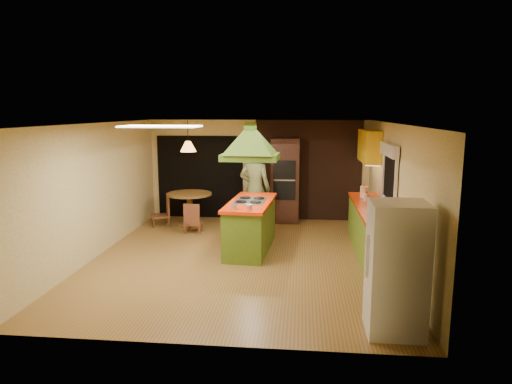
# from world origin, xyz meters

# --- Properties ---
(ground) EXTENTS (6.50, 6.50, 0.00)m
(ground) POSITION_xyz_m (0.00, 0.00, 0.00)
(ground) COLOR olive
(ground) RESTS_ON ground
(room_walls) EXTENTS (5.50, 6.50, 6.50)m
(room_walls) POSITION_xyz_m (0.00, 0.00, 1.25)
(room_walls) COLOR beige
(room_walls) RESTS_ON ground
(ceiling_plane) EXTENTS (6.50, 6.50, 0.00)m
(ceiling_plane) POSITION_xyz_m (0.00, 0.00, 2.50)
(ceiling_plane) COLOR silver
(ceiling_plane) RESTS_ON room_walls
(brick_panel) EXTENTS (2.64, 0.03, 2.50)m
(brick_panel) POSITION_xyz_m (1.25, 3.23, 1.25)
(brick_panel) COLOR #381E14
(brick_panel) RESTS_ON ground
(nook_opening) EXTENTS (2.20, 0.03, 2.10)m
(nook_opening) POSITION_xyz_m (-1.50, 3.23, 1.05)
(nook_opening) COLOR black
(nook_opening) RESTS_ON ground
(right_counter) EXTENTS (0.62, 3.05, 0.92)m
(right_counter) POSITION_xyz_m (2.45, 0.60, 0.46)
(right_counter) COLOR olive
(right_counter) RESTS_ON ground
(upper_cabinets) EXTENTS (0.34, 1.40, 0.70)m
(upper_cabinets) POSITION_xyz_m (2.57, 2.20, 1.95)
(upper_cabinets) COLOR yellow
(upper_cabinets) RESTS_ON room_walls
(window_right) EXTENTS (0.12, 1.35, 1.06)m
(window_right) POSITION_xyz_m (2.70, 0.40, 1.77)
(window_right) COLOR black
(window_right) RESTS_ON room_walls
(fluor_panel) EXTENTS (1.20, 0.60, 0.03)m
(fluor_panel) POSITION_xyz_m (-1.10, -1.20, 2.48)
(fluor_panel) COLOR white
(fluor_panel) RESTS_ON ceiling_plane
(kitchen_island) EXTENTS (0.93, 2.03, 1.00)m
(kitchen_island) POSITION_xyz_m (0.10, 0.53, 0.50)
(kitchen_island) COLOR #54711C
(kitchen_island) RESTS_ON ground
(range_hood) EXTENTS (1.11, 0.82, 0.80)m
(range_hood) POSITION_xyz_m (0.10, 0.53, 2.25)
(range_hood) COLOR #4A6C1B
(range_hood) RESTS_ON ceiling_plane
(man) EXTENTS (0.82, 0.64, 1.98)m
(man) POSITION_xyz_m (0.05, 1.87, 0.99)
(man) COLOR brown
(man) RESTS_ON ground
(refrigerator) EXTENTS (0.68, 0.65, 1.65)m
(refrigerator) POSITION_xyz_m (2.26, -2.68, 0.83)
(refrigerator) COLOR white
(refrigerator) RESTS_ON ground
(wall_oven) EXTENTS (0.70, 0.62, 2.07)m
(wall_oven) POSITION_xyz_m (0.68, 2.95, 1.04)
(wall_oven) COLOR #412115
(wall_oven) RESTS_ON ground
(dining_table) EXTENTS (1.06, 1.06, 0.79)m
(dining_table) POSITION_xyz_m (-1.57, 2.34, 0.56)
(dining_table) COLOR brown
(dining_table) RESTS_ON ground
(chair_left) EXTENTS (0.54, 0.54, 0.75)m
(chair_left) POSITION_xyz_m (-2.27, 2.24, 0.38)
(chair_left) COLOR brown
(chair_left) RESTS_ON ground
(chair_near) EXTENTS (0.39, 0.39, 0.69)m
(chair_near) POSITION_xyz_m (-1.32, 1.69, 0.35)
(chair_near) COLOR brown
(chair_near) RESTS_ON ground
(pendant_lamp) EXTENTS (0.45, 0.45, 0.24)m
(pendant_lamp) POSITION_xyz_m (-1.57, 2.34, 1.90)
(pendant_lamp) COLOR #FF9E3F
(pendant_lamp) RESTS_ON ceiling_plane
(canister_large) EXTENTS (0.20, 0.20, 0.24)m
(canister_large) POSITION_xyz_m (2.40, 1.46, 1.04)
(canister_large) COLOR #F4E1C4
(canister_large) RESTS_ON right_counter
(canister_medium) EXTENTS (0.19, 0.19, 0.21)m
(canister_medium) POSITION_xyz_m (2.40, 1.47, 1.02)
(canister_medium) COLOR beige
(canister_medium) RESTS_ON right_counter
(canister_small) EXTENTS (0.13, 0.13, 0.16)m
(canister_small) POSITION_xyz_m (2.40, 1.10, 1.00)
(canister_small) COLOR beige
(canister_small) RESTS_ON right_counter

